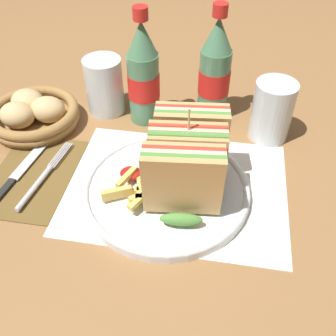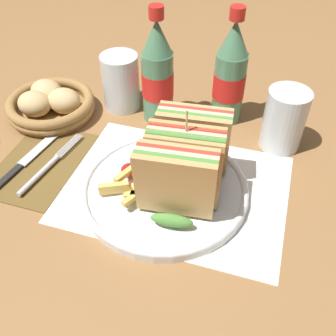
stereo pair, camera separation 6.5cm
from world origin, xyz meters
name	(u,v)px [view 1 (the left image)]	position (x,y,z in m)	size (l,w,h in m)	color
ground_plane	(172,189)	(0.00, 0.00, 0.00)	(4.00, 4.00, 0.00)	olive
placemat	(177,187)	(0.01, 0.01, 0.00)	(0.37, 0.28, 0.00)	silver
plate_main	(166,189)	(-0.01, -0.01, 0.01)	(0.28, 0.28, 0.02)	white
club_sandwich	(187,160)	(0.02, -0.01, 0.08)	(0.12, 0.19, 0.16)	tan
fries_pile	(138,191)	(-0.05, -0.04, 0.03)	(0.11, 0.09, 0.02)	#E0B756
ketchup_blob	(132,171)	(-0.07, 0.00, 0.03)	(0.04, 0.03, 0.01)	maroon
napkin	(33,175)	(-0.25, -0.01, 0.00)	(0.14, 0.21, 0.00)	brown
fork	(40,180)	(-0.23, -0.02, 0.01)	(0.04, 0.18, 0.01)	silver
knife	(19,173)	(-0.27, -0.01, 0.01)	(0.04, 0.20, 0.00)	black
coke_bottle_near	(143,76)	(-0.09, 0.20, 0.10)	(0.06, 0.06, 0.23)	#4C7F5B
coke_bottle_far	(215,72)	(0.05, 0.23, 0.10)	(0.06, 0.06, 0.23)	#4C7F5B
glass_near	(272,111)	(0.16, 0.18, 0.06)	(0.08, 0.08, 0.12)	silver
glass_far	(104,86)	(-0.18, 0.21, 0.06)	(0.08, 0.08, 0.12)	silver
bread_basket	(33,114)	(-0.31, 0.14, 0.03)	(0.18, 0.18, 0.06)	olive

